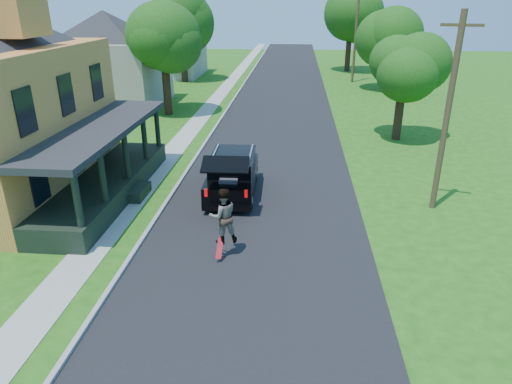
# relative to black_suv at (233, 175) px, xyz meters

# --- Properties ---
(ground) EXTENTS (140.00, 140.00, 0.00)m
(ground) POSITION_rel_black_suv_xyz_m (1.40, -6.70, -0.91)
(ground) COLOR #1B5611
(ground) RESTS_ON ground
(street) EXTENTS (8.00, 120.00, 0.02)m
(street) POSITION_rel_black_suv_xyz_m (1.40, 13.30, -0.91)
(street) COLOR black
(street) RESTS_ON ground
(curb) EXTENTS (0.15, 120.00, 0.12)m
(curb) POSITION_rel_black_suv_xyz_m (-2.65, 13.30, -0.91)
(curb) COLOR gray
(curb) RESTS_ON ground
(sidewalk) EXTENTS (1.30, 120.00, 0.03)m
(sidewalk) POSITION_rel_black_suv_xyz_m (-4.20, 13.30, -0.91)
(sidewalk) COLOR gray
(sidewalk) RESTS_ON ground
(front_walk) EXTENTS (6.50, 1.20, 0.03)m
(front_walk) POSITION_rel_black_suv_xyz_m (-8.10, -0.70, -0.91)
(front_walk) COLOR gray
(front_walk) RESTS_ON ground
(neighbor_house_mid) EXTENTS (12.78, 12.78, 8.30)m
(neighbor_house_mid) POSITION_rel_black_suv_xyz_m (-12.10, 17.30, 3.28)
(neighbor_house_mid) COLOR #A29C8F
(neighbor_house_mid) RESTS_ON ground
(neighbor_house_far) EXTENTS (12.78, 12.78, 8.30)m
(neighbor_house_far) POSITION_rel_black_suv_xyz_m (-12.10, 33.30, 3.28)
(neighbor_house_far) COLOR #A29C8F
(neighbor_house_far) RESTS_ON ground
(black_suv) EXTENTS (2.07, 5.13, 2.37)m
(black_suv) POSITION_rel_black_suv_xyz_m (0.00, 0.00, 0.00)
(black_suv) COLOR black
(black_suv) RESTS_ON ground
(skateboarder) EXTENTS (1.13, 1.02, 1.90)m
(skateboarder) POSITION_rel_black_suv_xyz_m (0.40, -5.20, 0.54)
(skateboarder) COLOR black
(skateboarder) RESTS_ON ground
(skateboard) EXTENTS (0.24, 0.51, 0.66)m
(skateboard) POSITION_rel_black_suv_xyz_m (0.32, -5.54, -0.48)
(skateboard) COLOR red
(skateboard) RESTS_ON ground
(tree_left_mid) EXTENTS (6.07, 6.30, 7.91)m
(tree_left_mid) POSITION_rel_black_suv_xyz_m (-6.83, 14.64, 4.31)
(tree_left_mid) COLOR black
(tree_left_mid) RESTS_ON ground
(tree_left_far) EXTENTS (7.28, 6.96, 9.91)m
(tree_left_far) POSITION_rel_black_suv_xyz_m (-9.04, 29.24, 5.72)
(tree_left_far) COLOR black
(tree_left_far) RESTS_ON ground
(tree_right_near) EXTENTS (4.95, 5.23, 6.43)m
(tree_right_near) POSITION_rel_black_suv_xyz_m (8.83, 9.41, 3.39)
(tree_right_near) COLOR black
(tree_right_near) RESTS_ON ground
(tree_right_mid) EXTENTS (5.80, 5.56, 7.72)m
(tree_right_mid) POSITION_rel_black_suv_xyz_m (11.39, 25.70, 4.06)
(tree_right_mid) COLOR black
(tree_right_mid) RESTS_ON ground
(tree_right_far) EXTENTS (7.40, 7.53, 9.84)m
(tree_right_far) POSITION_rel_black_suv_xyz_m (8.57, 38.27, 5.51)
(tree_right_far) COLOR black
(tree_right_far) RESTS_ON ground
(utility_pole_near) EXTENTS (1.44, 0.44, 7.64)m
(utility_pole_near) POSITION_rel_black_suv_xyz_m (8.40, -0.70, 3.04)
(utility_pole_near) COLOR #4C3C23
(utility_pole_near) RESTS_ON ground
(utility_pole_far) EXTENTS (1.62, 0.43, 10.21)m
(utility_pole_far) POSITION_rel_black_suv_xyz_m (8.40, 30.38, 4.35)
(utility_pole_far) COLOR #4C3C23
(utility_pole_far) RESTS_ON ground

